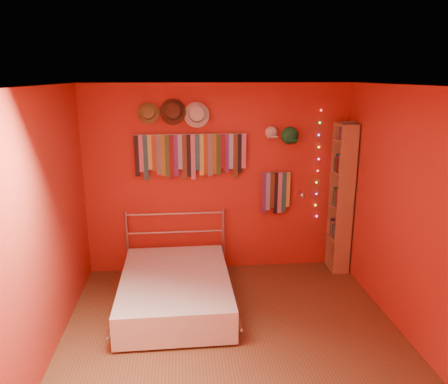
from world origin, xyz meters
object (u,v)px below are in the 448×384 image
object	(u,v)px
reading_lamp	(302,195)
bed	(176,289)
tie_rack	(191,154)
bookshelf	(345,198)

from	to	relation	value
reading_lamp	bed	xyz separation A→B (m)	(-1.67, -0.80, -0.87)
bed	tie_rack	bearing A→B (deg)	76.30
tie_rack	reading_lamp	size ratio (longest dim) A/B	5.39
bookshelf	tie_rack	bearing A→B (deg)	175.62
reading_lamp	bed	size ratio (longest dim) A/B	0.15
tie_rack	bed	bearing A→B (deg)	-103.22
tie_rack	reading_lamp	bearing A→B (deg)	-5.74
tie_rack	bookshelf	bearing A→B (deg)	-4.38
tie_rack	bed	size ratio (longest dim) A/B	0.80
bookshelf	reading_lamp	bearing A→B (deg)	179.04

